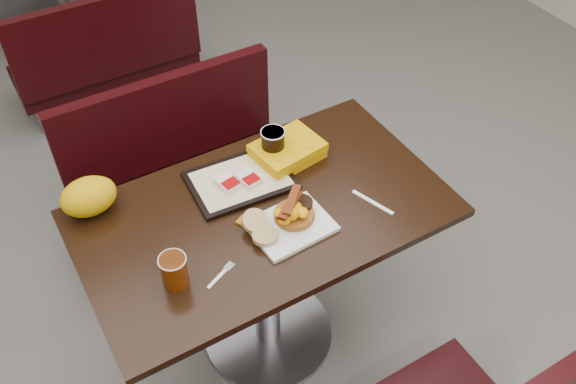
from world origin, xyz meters
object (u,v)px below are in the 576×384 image
fork (217,279)px  knife (373,202)px  tray (241,180)px  hashbrown_sleeve_left (228,183)px  clamshell (288,151)px  platter (291,226)px  hashbrown_sleeve_right (249,179)px  coffee_cup_near (174,271)px  pancake_stack (294,214)px  paper_bag (89,197)px  bench_near_n (189,171)px  coffee_cup_far (273,144)px  table_near (266,280)px  bench_far_s (100,44)px

fork → knife: (0.58, 0.02, 0.00)m
knife → tray: 0.45m
hashbrown_sleeve_left → clamshell: clamshell is taller
platter → hashbrown_sleeve_right: bearing=92.8°
knife → hashbrown_sleeve_right: 0.42m
coffee_cup_near → hashbrown_sleeve_right: 0.45m
coffee_cup_near → hashbrown_sleeve_left: coffee_cup_near is taller
pancake_stack → knife: bearing=-13.9°
platter → fork: (-0.29, -0.06, -0.01)m
paper_bag → pancake_stack: bearing=-34.3°
bench_near_n → hashbrown_sleeve_right: size_ratio=12.55×
fork → hashbrown_sleeve_left: hashbrown_sleeve_left is taller
pancake_stack → knife: (0.26, -0.07, -0.03)m
pancake_stack → bench_near_n: bearing=94.8°
bench_near_n → hashbrown_sleeve_right: hashbrown_sleeve_right is taller
bench_near_n → clamshell: bearing=-69.0°
platter → knife: platter is taller
platter → coffee_cup_near: size_ratio=2.32×
knife → hashbrown_sleeve_left: 0.49m
pancake_stack → coffee_cup_far: 0.30m
pancake_stack → tray: 0.25m
tray → hashbrown_sleeve_left: hashbrown_sleeve_left is taller
knife → hashbrown_sleeve_left: bearing=-147.2°
tray → paper_bag: size_ratio=1.89×
paper_bag → table_near: bearing=-30.6°
bench_far_s → paper_bag: bearing=-106.5°
table_near → fork: fork is taller
table_near → hashbrown_sleeve_left: (-0.05, 0.15, 0.40)m
tray → clamshell: clamshell is taller
coffee_cup_near → hashbrown_sleeve_right: bearing=34.1°
bench_near_n → clamshell: 0.70m
knife → tray: (-0.33, 0.31, 0.01)m
pancake_stack → paper_bag: size_ratio=0.72×
tray → paper_bag: paper_bag is taller
platter → clamshell: bearing=58.6°
bench_far_s → clamshell: size_ratio=4.33×
pancake_stack → clamshell: (0.13, 0.27, 0.00)m
platter → fork: size_ratio=2.18×
fork → hashbrown_sleeve_left: 0.38m
tray → bench_far_s: bearing=93.8°
platter → hashbrown_sleeve_left: size_ratio=2.97×
clamshell → pancake_stack: bearing=-124.4°
pancake_stack → coffee_cup_far: bearing=73.5°
pancake_stack → clamshell: clamshell is taller
bench_near_n → coffee_cup_far: coffee_cup_far is taller
pancake_stack → coffee_cup_near: (-0.43, -0.04, 0.03)m
tray → clamshell: size_ratio=1.49×
coffee_cup_near → table_near: bearing=19.1°
bench_near_n → pancake_stack: 0.89m
table_near → paper_bag: paper_bag is taller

